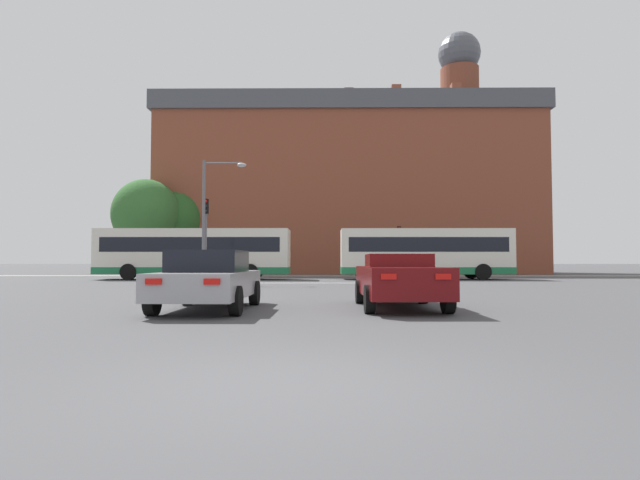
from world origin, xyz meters
TOP-DOWN VIEW (x-y plane):
  - ground_plane at (0.00, 0.00)m, footprint 400.00×400.00m
  - stop_line_strip at (0.00, 21.85)m, footprint 9.17×0.30m
  - far_pavement at (0.00, 34.83)m, footprint 70.19×2.50m
  - brick_civic_building at (2.78, 44.77)m, footprint 35.82×12.54m
  - car_saloon_left at (-2.46, 7.28)m, footprint 2.03×4.32m
  - car_roadster_right at (2.13, 7.80)m, footprint 1.98×4.36m
  - bus_crossing_lead at (6.69, 27.25)m, footprint 10.69×2.75m
  - bus_crossing_trailing at (-7.97, 27.02)m, footprint 12.05×2.70m
  - traffic_light_far_right at (6.10, 34.13)m, footprint 0.26×0.31m
  - traffic_light_near_left at (-6.04, 21.87)m, footprint 0.26×0.31m
  - street_lamp_junction at (-5.66, 21.60)m, footprint 2.32×0.36m
  - pedestrian_waiting at (2.79, 34.17)m, footprint 0.37×0.46m
  - pedestrian_walking_east at (7.74, 35.07)m, footprint 0.35×0.45m
  - pedestrian_walking_west at (2.38, 35.07)m, footprint 0.42×0.25m
  - tree_by_building at (-14.86, 37.45)m, footprint 5.65×5.65m
  - tree_kerbside at (-12.87, 39.39)m, footprint 4.79×4.79m

SIDE VIEW (x-z plane):
  - ground_plane at x=0.00m, z-range 0.00..0.00m
  - stop_line_strip at x=0.00m, z-range 0.00..0.01m
  - far_pavement at x=0.00m, z-range 0.00..0.01m
  - car_roadster_right at x=2.13m, z-range 0.03..1.37m
  - car_saloon_left at x=-2.46m, z-range 0.02..1.43m
  - pedestrian_waiting at x=2.79m, z-range 0.12..1.68m
  - pedestrian_walking_east at x=7.74m, z-range 0.12..1.70m
  - pedestrian_walking_west at x=2.38m, z-range 0.13..1.74m
  - bus_crossing_trailing at x=-7.97m, z-range 0.12..3.30m
  - bus_crossing_lead at x=6.69m, z-range 0.12..3.30m
  - traffic_light_far_right at x=6.10m, z-range 0.69..4.57m
  - traffic_light_near_left at x=-6.04m, z-range 0.75..5.24m
  - street_lamp_junction at x=-5.66m, z-range 0.80..7.30m
  - tree_kerbside at x=-12.87m, z-range 1.13..8.44m
  - tree_by_building at x=-14.86m, z-range 1.09..9.21m
  - brick_civic_building at x=2.78m, z-range -3.60..20.50m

